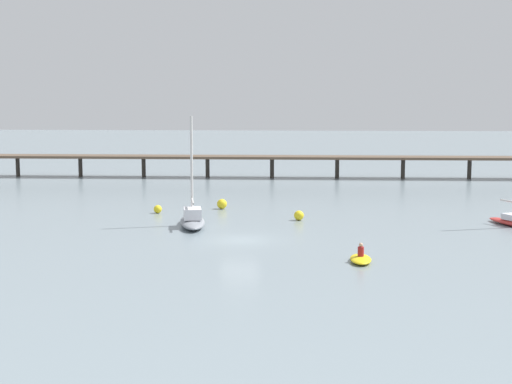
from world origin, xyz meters
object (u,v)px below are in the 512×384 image
at_px(dinghy_yellow, 361,259).
at_px(mooring_buoy_near, 299,215).
at_px(pier, 374,151).
at_px(mooring_buoy_mid, 222,204).
at_px(mooring_buoy_inner, 158,209).
at_px(sailboat_gray, 192,218).

distance_m(dinghy_yellow, mooring_buoy_near, 15.29).
bearing_deg(pier, mooring_buoy_mid, -119.75).
bearing_deg(mooring_buoy_inner, pier, 55.51).
height_order(pier, sailboat_gray, sailboat_gray).
xyz_separation_m(dinghy_yellow, mooring_buoy_inner, (-15.69, 17.69, 0.13)).
bearing_deg(mooring_buoy_near, dinghy_yellow, -75.58).
bearing_deg(mooring_buoy_inner, mooring_buoy_mid, 29.10).
bearing_deg(mooring_buoy_mid, mooring_buoy_inner, -150.90).
relative_size(pier, mooring_buoy_inner, 120.26).
distance_m(pier, mooring_buoy_inner, 36.54).
height_order(dinghy_yellow, mooring_buoy_inner, dinghy_yellow).
relative_size(pier, dinghy_yellow, 30.45).
distance_m(pier, mooring_buoy_mid, 31.45).
xyz_separation_m(mooring_buoy_near, mooring_buoy_inner, (-11.88, 2.88, -0.05)).
bearing_deg(mooring_buoy_mid, dinghy_yellow, -62.67).
height_order(mooring_buoy_near, mooring_buoy_mid, mooring_buoy_mid).
height_order(pier, mooring_buoy_inner, pier).
bearing_deg(sailboat_gray, mooring_buoy_near, 22.83).
xyz_separation_m(dinghy_yellow, mooring_buoy_near, (-3.81, 14.81, 0.18)).
xyz_separation_m(pier, mooring_buoy_mid, (-15.54, -27.19, -2.91)).
bearing_deg(sailboat_gray, mooring_buoy_inner, 122.45).
bearing_deg(dinghy_yellow, sailboat_gray, 135.65).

